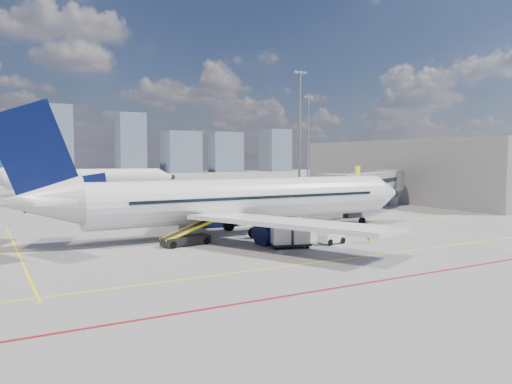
# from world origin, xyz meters

# --- Properties ---
(ground) EXTENTS (420.00, 420.00, 0.00)m
(ground) POSITION_xyz_m (0.00, 0.00, 0.00)
(ground) COLOR gray
(ground) RESTS_ON ground
(apron_markings) EXTENTS (90.00, 35.12, 0.01)m
(apron_markings) POSITION_xyz_m (-0.58, -3.91, 0.01)
(apron_markings) COLOR #FFF40D
(apron_markings) RESTS_ON ground
(jet_bridge) EXTENTS (23.55, 15.78, 6.30)m
(jet_bridge) POSITION_xyz_m (23.51, 16.91, 3.74)
(jet_bridge) COLOR gray
(jet_bridge) RESTS_ON ground
(terminal_block) EXTENTS (10.00, 42.00, 10.00)m
(terminal_block) POSITION_xyz_m (39.95, 26.00, 5.00)
(terminal_block) COLOR gray
(terminal_block) RESTS_ON ground
(floodlight_mast_ne) EXTENTS (3.20, 0.61, 25.45)m
(floodlight_mast_ne) POSITION_xyz_m (38.00, 55.00, 13.59)
(floodlight_mast_ne) COLOR gray
(floodlight_mast_ne) RESTS_ON ground
(floodlight_mast_far) EXTENTS (3.20, 0.61, 25.45)m
(floodlight_mast_far) POSITION_xyz_m (65.00, 90.00, 13.59)
(floodlight_mast_far) COLOR gray
(floodlight_mast_far) RESTS_ON ground
(distant_skyline) EXTENTS (247.82, 14.29, 29.16)m
(distant_skyline) POSITION_xyz_m (2.40, 190.00, 10.52)
(distant_skyline) COLOR slate
(distant_skyline) RESTS_ON ground
(main_aircraft) EXTENTS (41.43, 36.11, 12.07)m
(main_aircraft) POSITION_xyz_m (-1.70, 7.73, 3.22)
(main_aircraft) COLOR silver
(main_aircraft) RESTS_ON ground
(second_aircraft) EXTENTS (36.60, 31.74, 10.83)m
(second_aircraft) POSITION_xyz_m (-6.08, 64.46, 3.23)
(second_aircraft) COLOR silver
(second_aircraft) RESTS_ON ground
(baggage_tug) EXTENTS (2.32, 1.64, 1.49)m
(baggage_tug) POSITION_xyz_m (3.22, -0.53, 0.71)
(baggage_tug) COLOR silver
(baggage_tug) RESTS_ON ground
(cargo_dolly) EXTENTS (3.48, 2.32, 1.75)m
(cargo_dolly) POSITION_xyz_m (-0.73, -0.42, 0.96)
(cargo_dolly) COLOR black
(cargo_dolly) RESTS_ON ground
(belt_loader) EXTENTS (5.93, 2.16, 2.38)m
(belt_loader) POSITION_xyz_m (-7.47, 4.85, 0.62)
(belt_loader) COLOR black
(belt_loader) RESTS_ON ground
(ramp_worker) EXTENTS (0.53, 0.65, 1.52)m
(ramp_worker) POSITION_xyz_m (6.40, -1.75, 0.76)
(ramp_worker) COLOR yellow
(ramp_worker) RESTS_ON ground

